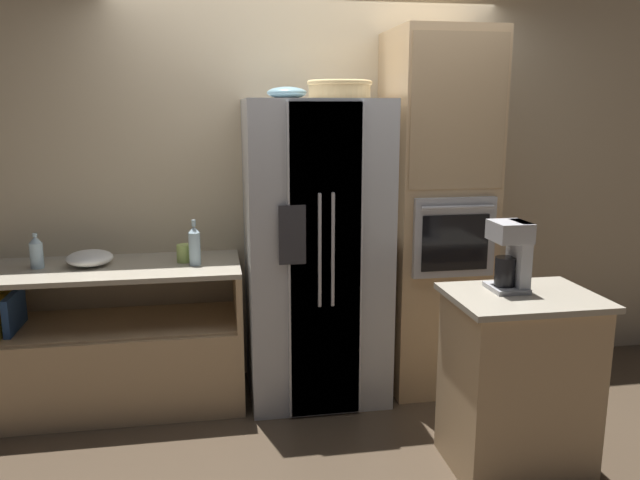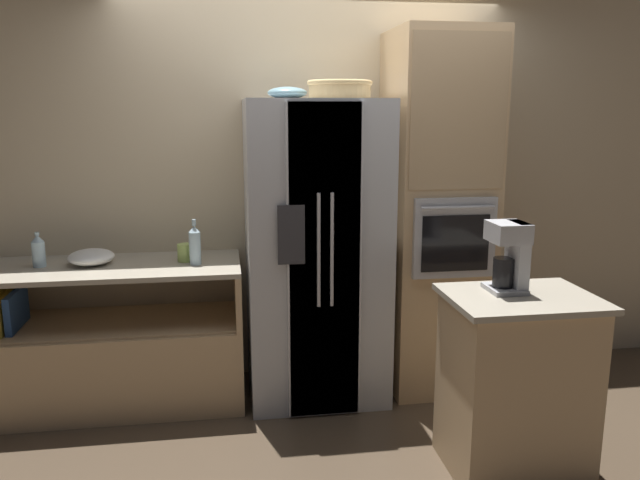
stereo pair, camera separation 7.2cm
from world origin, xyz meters
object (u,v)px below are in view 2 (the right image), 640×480
at_px(fruit_bowl, 287,93).
at_px(bottle_tall, 195,245).
at_px(bottle_short, 38,251).
at_px(mixing_bowl, 91,257).
at_px(refrigerator, 316,252).
at_px(wicker_basket, 340,89).
at_px(coffee_maker, 511,254).
at_px(mug, 186,253).
at_px(wall_oven, 436,214).

bearing_deg(fruit_bowl, bottle_tall, -171.71).
bearing_deg(bottle_tall, bottle_short, 174.72).
bearing_deg(mixing_bowl, refrigerator, -3.18).
xyz_separation_m(fruit_bowl, bottle_short, (-1.50, 0.00, -0.92)).
height_order(wicker_basket, mixing_bowl, wicker_basket).
height_order(fruit_bowl, bottle_tall, fruit_bowl).
relative_size(wicker_basket, mixing_bowl, 1.41).
distance_m(refrigerator, wicker_basket, 1.01).
height_order(bottle_short, coffee_maker, coffee_maker).
relative_size(bottle_short, coffee_maker, 0.60).
height_order(refrigerator, bottle_tall, refrigerator).
distance_m(bottle_short, mug, 0.86).
relative_size(bottle_short, mug, 1.55).
height_order(refrigerator, mixing_bowl, refrigerator).
xyz_separation_m(bottle_short, coffee_maker, (2.50, -1.02, 0.13)).
xyz_separation_m(bottle_tall, bottle_short, (-0.92, 0.09, -0.02)).
distance_m(bottle_tall, mug, 0.13).
relative_size(refrigerator, wicker_basket, 4.88).
xyz_separation_m(wall_oven, coffee_maker, (0.04, -0.99, -0.03)).
relative_size(fruit_bowl, mixing_bowl, 0.87).
distance_m(wicker_basket, mug, 1.37).
bearing_deg(fruit_bowl, wall_oven, -1.86).
xyz_separation_m(refrigerator, coffee_maker, (0.83, -0.96, 0.18)).
bearing_deg(wicker_basket, mixing_bowl, 174.24).
xyz_separation_m(wicker_basket, mug, (-0.94, 0.15, -0.99)).
relative_size(refrigerator, bottle_short, 8.93).
height_order(wicker_basket, bottle_tall, wicker_basket).
distance_m(fruit_bowl, bottle_tall, 1.07).
bearing_deg(mixing_bowl, wall_oven, -1.07).
bearing_deg(bottle_tall, wicker_basket, -3.75).
xyz_separation_m(bottle_short, mug, (0.86, 0.01, -0.04)).
bearing_deg(refrigerator, bottle_short, 177.69).
relative_size(mixing_bowl, coffee_maker, 0.78).
height_order(refrigerator, wicker_basket, wicker_basket).
relative_size(fruit_bowl, bottle_tall, 0.86).
relative_size(wicker_basket, coffee_maker, 1.10).
distance_m(wall_oven, mixing_bowl, 2.17).
bearing_deg(mug, bottle_tall, -56.67).
xyz_separation_m(refrigerator, fruit_bowl, (-0.16, 0.07, 0.97)).
bearing_deg(wall_oven, fruit_bowl, 178.14).
height_order(fruit_bowl, mixing_bowl, fruit_bowl).
height_order(mixing_bowl, coffee_maker, coffee_maker).
bearing_deg(bottle_short, fruit_bowl, -0.03).
bearing_deg(refrigerator, mug, 174.59).
bearing_deg(fruit_bowl, wicker_basket, -25.74).
distance_m(wicker_basket, bottle_tall, 1.27).
bearing_deg(bottle_tall, refrigerator, 1.39).
distance_m(refrigerator, coffee_maker, 1.28).
relative_size(wicker_basket, fruit_bowl, 1.61).
height_order(wall_oven, fruit_bowl, wall_oven).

